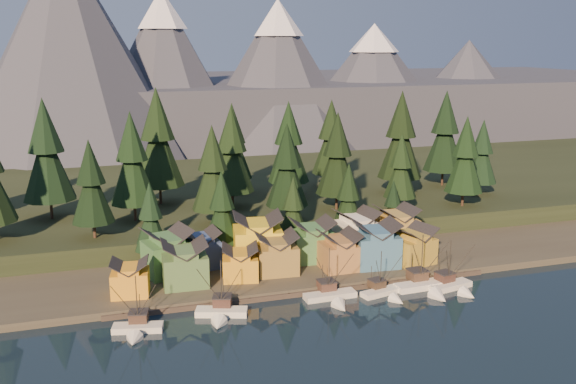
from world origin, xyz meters
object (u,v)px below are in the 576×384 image
object	(u,v)px
house_back_1	(201,248)
house_front_0	(130,277)
boat_5	(427,280)
boat_3	(333,291)
boat_4	(385,287)
house_front_1	(185,262)
boat_1	(221,306)
boat_0	(136,322)
boat_6	(454,280)
house_back_0	(167,250)

from	to	relation	value
house_back_1	house_front_0	bearing A→B (deg)	-149.50
boat_5	house_front_0	size ratio (longest dim) A/B	1.66
boat_3	boat_4	distance (m)	10.98
boat_5	house_front_0	distance (m)	59.35
house_front_1	house_back_1	world-z (taller)	house_front_1
boat_1	boat_5	distance (m)	42.74
boat_0	boat_5	xyz separation A→B (m)	(58.09, 2.23, 0.05)
boat_3	boat_0	bearing A→B (deg)	-176.33
boat_1	house_front_0	world-z (taller)	boat_1
boat_4	house_front_0	xyz separation A→B (m)	(-48.74, 12.36, 3.40)
boat_6	house_front_1	xyz separation A→B (m)	(-52.59, 15.94, 4.14)
boat_1	boat_6	size ratio (longest dim) A/B	1.03
boat_4	boat_6	distance (m)	14.87
boat_5	boat_1	bearing A→B (deg)	177.51
boat_4	house_back_0	bearing A→B (deg)	138.49
boat_4	house_front_0	world-z (taller)	boat_4
house_front_1	boat_4	bearing A→B (deg)	-18.52
boat_0	boat_4	xyz separation A→B (m)	(48.85, 2.19, -0.40)
boat_3	boat_4	bearing A→B (deg)	-6.82
boat_4	house_back_1	world-z (taller)	house_back_1
house_front_1	boat_1	bearing A→B (deg)	-71.16
boat_0	boat_6	distance (m)	63.65
boat_5	house_front_0	world-z (taller)	boat_5
boat_3	boat_6	bearing A→B (deg)	-6.93
boat_0	boat_3	size ratio (longest dim) A/B	0.96
boat_3	house_front_0	xyz separation A→B (m)	(-37.82, 11.30, 3.15)
boat_3	house_back_0	bearing A→B (deg)	143.80
boat_5	house_back_0	xyz separation A→B (m)	(-49.56, 21.58, 4.46)
boat_0	boat_6	xyz separation A→B (m)	(63.65, 0.70, -0.05)
boat_3	boat_5	bearing A→B (deg)	-4.17
boat_0	house_back_1	bearing A→B (deg)	71.32
boat_5	boat_4	bearing A→B (deg)	177.57
boat_5	house_front_1	size ratio (longest dim) A/B	1.44
boat_5	boat_3	bearing A→B (deg)	174.42
boat_1	boat_5	world-z (taller)	boat_5
boat_4	boat_5	world-z (taller)	boat_5
house_front_0	house_back_1	distance (m)	19.79
boat_1	boat_0	bearing A→B (deg)	-153.96
boat_0	house_back_0	bearing A→B (deg)	83.33
house_back_0	house_back_1	bearing A→B (deg)	2.53
boat_3	boat_5	xyz separation A→B (m)	(20.16, -1.03, 0.21)
boat_1	boat_4	distance (m)	33.51
boat_3	house_back_0	world-z (taller)	house_back_0
boat_1	house_back_1	bearing A→B (deg)	106.32
boat_3	boat_4	xyz separation A→B (m)	(10.93, -1.07, -0.25)
boat_0	house_back_0	world-z (taller)	house_back_0
boat_1	boat_3	world-z (taller)	boat_1
boat_0	boat_3	distance (m)	38.07
house_front_0	house_back_0	world-z (taller)	house_back_0
boat_4	boat_6	bearing A→B (deg)	-19.08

